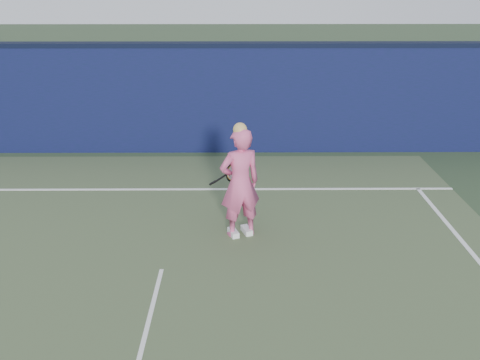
{
  "coord_description": "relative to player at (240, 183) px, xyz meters",
  "views": [
    {
      "loc": [
        1.12,
        -5.45,
        4.08
      ],
      "look_at": [
        1.17,
        2.1,
        0.99
      ],
      "focal_mm": 38.0,
      "sensor_mm": 36.0,
      "label": 1
    }
  ],
  "objects": [
    {
      "name": "court_lines",
      "position": [
        -1.17,
        -2.43,
        -0.92
      ],
      "size": [
        11.0,
        12.04,
        0.01
      ],
      "color": "white",
      "rests_on": "court_surface"
    },
    {
      "name": "player",
      "position": [
        0.0,
        0.0,
        0.0
      ],
      "size": [
        0.79,
        0.65,
        1.94
      ],
      "rotation": [
        0.0,
        0.0,
        3.49
      ],
      "color": "#D75387",
      "rests_on": "ground"
    },
    {
      "name": "racket",
      "position": [
        -0.16,
        0.46,
        -0.01
      ],
      "size": [
        0.51,
        0.4,
        0.32
      ],
      "rotation": [
        0.0,
        0.0,
        0.56
      ],
      "color": "black",
      "rests_on": "ground"
    },
    {
      "name": "backstop_wall",
      "position": [
        -1.17,
        4.4,
        0.31
      ],
      "size": [
        24.0,
        0.4,
        2.5
      ],
      "primitive_type": "cube",
      "color": "black",
      "rests_on": "ground"
    },
    {
      "name": "wall_cap",
      "position": [
        -1.17,
        4.4,
        1.61
      ],
      "size": [
        24.0,
        0.42,
        0.1
      ],
      "primitive_type": "cube",
      "color": "black",
      "rests_on": "backstop_wall"
    },
    {
      "name": "ground",
      "position": [
        -1.17,
        -2.1,
        -0.94
      ],
      "size": [
        80.0,
        80.0,
        0.0
      ],
      "primitive_type": "plane",
      "color": "#33462B",
      "rests_on": "ground"
    }
  ]
}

